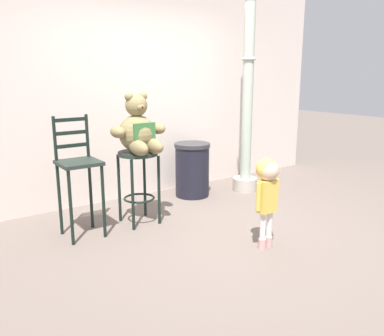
# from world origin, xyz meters

# --- Properties ---
(ground_plane) EXTENTS (24.00, 24.00, 0.00)m
(ground_plane) POSITION_xyz_m (0.00, 0.00, 0.00)
(ground_plane) COLOR #6A5D54
(building_wall) EXTENTS (6.22, 0.30, 3.17)m
(building_wall) POSITION_xyz_m (0.00, 1.92, 1.58)
(building_wall) COLOR beige
(building_wall) RESTS_ON ground_plane
(bar_stool_with_teddy) EXTENTS (0.43, 0.43, 0.80)m
(bar_stool_with_teddy) POSITION_xyz_m (-0.57, 0.85, 0.58)
(bar_stool_with_teddy) COLOR #202B25
(bar_stool_with_teddy) RESTS_ON ground_plane
(teddy_bear) EXTENTS (0.61, 0.55, 0.63)m
(teddy_bear) POSITION_xyz_m (-0.57, 0.82, 1.03)
(teddy_bear) COLOR olive
(teddy_bear) RESTS_ON bar_stool_with_teddy
(child_walking) EXTENTS (0.28, 0.22, 0.87)m
(child_walking) POSITION_xyz_m (0.08, -0.43, 0.63)
(child_walking) COLOR #CE9890
(child_walking) RESTS_ON ground_plane
(trash_bin) EXTENTS (0.48, 0.48, 0.72)m
(trash_bin) POSITION_xyz_m (0.49, 1.33, 0.36)
(trash_bin) COLOR black
(trash_bin) RESTS_ON ground_plane
(lamppost) EXTENTS (0.34, 0.34, 3.13)m
(lamppost) POSITION_xyz_m (1.24, 1.10, 1.26)
(lamppost) COLOR #B1A699
(lamppost) RESTS_ON ground_plane
(bar_chair_empty) EXTENTS (0.39, 0.39, 1.21)m
(bar_chair_empty) POSITION_xyz_m (-1.22, 0.89, 0.69)
(bar_chair_empty) COLOR #202B25
(bar_chair_empty) RESTS_ON ground_plane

